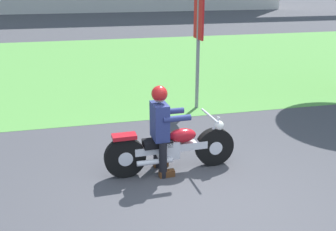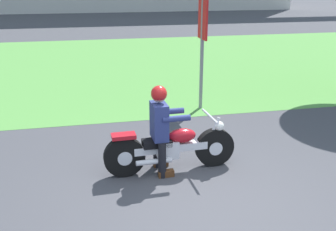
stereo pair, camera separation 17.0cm
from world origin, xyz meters
name	(u,v)px [view 1 (the left image)]	position (x,y,z in m)	size (l,w,h in m)	color
ground	(217,207)	(0.00, 0.00, 0.00)	(120.00, 120.00, 0.00)	#424247
grass_verge	(123,63)	(0.00, 9.50, 0.00)	(60.00, 12.00, 0.01)	#549342
motorcycle_lead	(172,148)	(-0.33, 1.15, 0.39)	(2.08, 0.66, 0.87)	black
rider_lead	(161,123)	(-0.50, 1.15, 0.81)	(0.56, 0.48, 1.39)	black
sign_banner	(198,33)	(1.03, 4.08, 1.72)	(0.08, 0.60, 2.60)	gray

